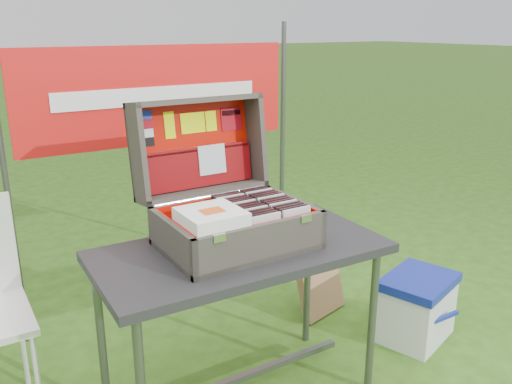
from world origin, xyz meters
TOP-DOWN VIEW (x-y plane):
  - table at (-0.09, 0.04)m, footprint 1.25×0.66m
  - table_top at (-0.09, 0.04)m, footprint 1.25×0.66m
  - table_leg_fr at (0.47, -0.21)m, footprint 0.04×0.04m
  - table_leg_bl at (-0.65, 0.29)m, footprint 0.04×0.04m
  - table_leg_br at (0.47, 0.29)m, footprint 0.04×0.04m
  - table_brace at (-0.09, 0.04)m, footprint 1.09×0.03m
  - suitcase at (-0.10, 0.12)m, footprint 0.62×0.60m
  - suitcase_base_bottom at (-0.10, 0.06)m, footprint 0.62×0.44m
  - suitcase_base_wall_front at (-0.10, -0.15)m, footprint 0.62×0.02m
  - suitcase_base_wall_back at (-0.10, 0.27)m, footprint 0.62×0.02m
  - suitcase_base_wall_left at (-0.39, 0.06)m, footprint 0.02×0.44m
  - suitcase_base_wall_right at (0.20, 0.06)m, footprint 0.02×0.44m
  - suitcase_liner_floor at (-0.10, 0.06)m, footprint 0.57×0.39m
  - suitcase_latch_left at (-0.30, -0.16)m, footprint 0.05×0.01m
  - suitcase_latch_right at (0.10, -0.16)m, footprint 0.05×0.01m
  - suitcase_hinge at (-0.10, 0.29)m, footprint 0.56×0.02m
  - suitcase_lid_back at (-0.10, 0.47)m, footprint 0.62×0.08m
  - suitcase_lid_rim_far at (-0.10, 0.43)m, footprint 0.62×0.17m
  - suitcase_lid_rim_near at (-0.10, 0.37)m, footprint 0.62×0.17m
  - suitcase_lid_rim_left at (-0.39, 0.40)m, footprint 0.02×0.23m
  - suitcase_lid_rim_right at (0.20, 0.40)m, footprint 0.02×0.23m
  - suitcase_lid_liner at (-0.10, 0.45)m, footprint 0.57×0.06m
  - suitcase_liner_wall_front at (-0.10, -0.13)m, footprint 0.57×0.01m
  - suitcase_liner_wall_back at (-0.10, 0.26)m, footprint 0.57×0.01m
  - suitcase_liner_wall_left at (-0.38, 0.06)m, footprint 0.01×0.39m
  - suitcase_liner_wall_right at (0.19, 0.06)m, footprint 0.01×0.39m
  - suitcase_lid_pocket at (-0.10, 0.42)m, footprint 0.55×0.06m
  - suitcase_pocket_edge at (-0.10, 0.43)m, footprint 0.54×0.02m
  - suitcase_pocket_cd at (-0.03, 0.41)m, footprint 0.14×0.03m
  - lid_sticker_cc_a at (-0.32, 0.47)m, footprint 0.06×0.01m
  - lid_sticker_cc_b at (-0.32, 0.46)m, footprint 0.06×0.01m
  - lid_sticker_cc_c at (-0.32, 0.46)m, footprint 0.06×0.01m
  - lid_sticker_cc_d at (-0.32, 0.45)m, footprint 0.06×0.01m
  - lid_card_neon_tall at (-0.21, 0.46)m, footprint 0.05×0.02m
  - lid_card_neon_main at (-0.10, 0.46)m, footprint 0.12×0.02m
  - lid_card_neon_small at (-0.00, 0.46)m, footprint 0.06×0.02m
  - lid_sticker_band at (0.11, 0.46)m, footprint 0.11×0.02m
  - lid_sticker_band_bar at (0.11, 0.47)m, footprint 0.10×0.01m
  - cd_left_0 at (-0.06, -0.11)m, footprint 0.14×0.01m
  - cd_left_1 at (-0.06, -0.08)m, footprint 0.14×0.01m
  - cd_left_2 at (-0.06, -0.06)m, footprint 0.14×0.01m
  - cd_left_3 at (-0.06, -0.04)m, footprint 0.14×0.01m
  - cd_left_4 at (-0.06, -0.01)m, footprint 0.14×0.01m
  - cd_left_5 at (-0.06, 0.01)m, footprint 0.14×0.01m
  - cd_left_6 at (-0.06, 0.04)m, footprint 0.14×0.01m
  - cd_left_7 at (-0.06, 0.06)m, footprint 0.14×0.01m
  - cd_left_8 at (-0.06, 0.09)m, footprint 0.14×0.01m
  - cd_left_9 at (-0.06, 0.11)m, footprint 0.14×0.01m
  - cd_left_10 at (-0.06, 0.14)m, footprint 0.14×0.01m
  - cd_left_11 at (-0.06, 0.16)m, footprint 0.14×0.01m
  - cd_left_12 at (-0.06, 0.18)m, footprint 0.14×0.01m
  - cd_left_13 at (-0.06, 0.21)m, footprint 0.14×0.01m
  - cd_left_14 at (-0.06, 0.23)m, footprint 0.14×0.01m
  - cd_right_0 at (0.09, -0.11)m, footprint 0.14×0.01m
  - cd_right_1 at (0.09, -0.08)m, footprint 0.14×0.01m
  - cd_right_2 at (0.09, -0.06)m, footprint 0.14×0.01m
  - cd_right_3 at (0.09, -0.04)m, footprint 0.14×0.01m
  - cd_right_4 at (0.09, -0.01)m, footprint 0.14×0.01m
  - cd_right_5 at (0.09, 0.01)m, footprint 0.14×0.01m
  - cd_right_6 at (0.09, 0.04)m, footprint 0.14×0.01m
  - cd_right_7 at (0.09, 0.06)m, footprint 0.14×0.01m
  - cd_right_8 at (0.09, 0.09)m, footprint 0.14×0.01m
  - cd_right_9 at (0.09, 0.11)m, footprint 0.14×0.01m
  - cd_right_10 at (0.09, 0.14)m, footprint 0.14×0.01m
  - cd_right_11 at (0.09, 0.16)m, footprint 0.14×0.01m
  - cd_right_12 at (0.09, 0.18)m, footprint 0.14×0.01m
  - cd_right_13 at (0.09, 0.21)m, footprint 0.14×0.01m
  - cd_right_14 at (0.09, 0.23)m, footprint 0.14×0.01m
  - songbook_0 at (-0.26, -0.02)m, footprint 0.23×0.23m
  - songbook_1 at (-0.26, -0.02)m, footprint 0.23×0.23m
  - songbook_2 at (-0.26, -0.02)m, footprint 0.23×0.23m
  - songbook_3 at (-0.26, -0.02)m, footprint 0.23×0.23m
  - songbook_4 at (-0.26, -0.02)m, footprint 0.23×0.23m
  - songbook_5 at (-0.26, -0.02)m, footprint 0.23×0.23m
  - songbook_6 at (-0.26, -0.02)m, footprint 0.23×0.23m
  - songbook_7 at (-0.26, -0.02)m, footprint 0.23×0.23m
  - songbook_8 at (-0.26, -0.02)m, footprint 0.23×0.23m
  - songbook_9 at (-0.26, -0.02)m, footprint 0.23×0.23m
  - songbook_graphic at (-0.26, -0.03)m, footprint 0.09×0.07m
  - cooler at (1.00, -0.01)m, footprint 0.50×0.43m
  - cooler_body at (1.00, -0.01)m, footprint 0.47×0.41m
  - cooler_lid at (1.00, -0.01)m, footprint 0.50×0.43m
  - cooler_handle at (1.00, -0.18)m, footprint 0.25×0.02m
  - chair_leg_fr at (-0.92, 0.31)m, footprint 0.02×0.02m
  - chair_leg_br at (-0.92, 0.68)m, footprint 0.02×0.02m
  - chair_upright_right at (-0.92, 0.71)m, footprint 0.02×0.02m
  - cardboard_box at (0.72, 0.49)m, footprint 0.36×0.22m
  - banner_post_left at (-0.85, 1.10)m, footprint 0.03×0.03m
  - banner_post_right at (0.85, 1.10)m, footprint 0.03×0.03m
  - banner at (0.00, 1.09)m, footprint 1.60×0.02m
  - banner_text at (0.00, 1.08)m, footprint 1.20×0.00m

SIDE VIEW (x-z plane):
  - table_brace at x=-0.09m, z-range 0.10..0.14m
  - cooler_body at x=1.00m, z-range 0.00..0.32m
  - cardboard_box at x=0.72m, z-range 0.00..0.36m
  - cooler at x=1.00m, z-range 0.00..0.37m
  - cooler_handle at x=1.00m, z-range 0.19..0.21m
  - chair_leg_fr at x=-0.92m, z-range 0.00..0.50m
  - chair_leg_br at x=-0.92m, z-range 0.00..0.50m
  - cooler_lid at x=1.00m, z-range 0.32..0.37m
  - table_leg_fr at x=0.47m, z-range 0.00..0.73m
  - table_leg_bl at x=-0.65m, z-range 0.00..0.73m
  - table_leg_br at x=0.47m, z-range 0.00..0.73m
  - table at x=-0.09m, z-range 0.00..0.77m
  - chair_upright_right at x=-0.92m, z-range 0.50..0.96m
  - table_top at x=-0.09m, z-range 0.73..0.77m
  - suitcase_base_bottom at x=-0.10m, z-range 0.77..0.80m
  - suitcase_liner_floor at x=-0.10m, z-range 0.80..0.80m
  - banner_post_left at x=-0.85m, z-range 0.00..1.70m
  - banner_post_right at x=0.85m, z-range 0.00..1.70m
  - suitcase_base_wall_front at x=-0.10m, z-range 0.77..0.94m
  - suitcase_base_wall_back at x=-0.10m, z-range 0.77..0.94m
  - suitcase_base_wall_left at x=-0.39m, z-range 0.77..0.94m
  - suitcase_base_wall_right at x=0.20m, z-range 0.77..0.94m
  - suitcase_liner_wall_front at x=-0.10m, z-range 0.80..0.94m
  - suitcase_liner_wall_back at x=-0.10m, z-range 0.80..0.94m
  - suitcase_liner_wall_left at x=-0.38m, z-range 0.80..0.94m
  - suitcase_liner_wall_right at x=0.19m, z-range 0.80..0.94m
  - cd_left_0 at x=-0.06m, z-range 0.80..0.96m
  - cd_left_1 at x=-0.06m, z-range 0.80..0.96m
  - cd_left_2 at x=-0.06m, z-range 0.80..0.96m
  - cd_left_3 at x=-0.06m, z-range 0.80..0.96m
  - cd_left_4 at x=-0.06m, z-range 0.80..0.96m
  - cd_left_5 at x=-0.06m, z-range 0.80..0.96m
  - cd_left_6 at x=-0.06m, z-range 0.80..0.96m
  - cd_left_7 at x=-0.06m, z-range 0.80..0.96m
  - cd_left_8 at x=-0.06m, z-range 0.80..0.96m
  - cd_left_9 at x=-0.06m, z-range 0.80..0.96m
  - cd_left_10 at x=-0.06m, z-range 0.80..0.96m
  - cd_left_11 at x=-0.06m, z-range 0.80..0.96m
  - cd_left_12 at x=-0.06m, z-range 0.80..0.96m
  - cd_left_13 at x=-0.06m, z-range 0.80..0.96m
  - cd_left_14 at x=-0.06m, z-range 0.80..0.96m
  - cd_right_0 at x=0.09m, z-range 0.80..0.96m
  - cd_right_1 at x=0.09m, z-range 0.80..0.96m
  - cd_right_2 at x=0.09m, z-range 0.80..0.96m
  - cd_right_3 at x=0.09m, z-range 0.80..0.96m
  - cd_right_4 at x=0.09m, z-range 0.80..0.96m
  - cd_right_5 at x=0.09m, z-range 0.80..0.96m
  - cd_right_6 at x=0.09m, z-range 0.80..0.96m
  - cd_right_7 at x=0.09m, z-range 0.80..0.96m
  - cd_right_8 at x=0.09m, z-range 0.80..0.96m
  - cd_right_9 at x=0.09m, z-range 0.80..0.96m
  - cd_right_10 at x=0.09m, z-range 0.80..0.96m
  - cd_right_11 at x=0.09m, z-range 0.80..0.96m
  - cd_right_12 at x=0.09m, z-range 0.80..0.96m
  - cd_right_13 at x=0.09m, z-range 0.80..0.96m
  - cd_right_14 at x=0.09m, z-range 0.80..0.96m
  - suitcase_latch_left at x=-0.30m, z-range 0.91..0.94m
  - suitcase_latch_right at x=0.10m, z-range 0.91..0.94m
  - suitcase_hinge at x=-0.10m, z-range 0.93..0.95m
  - suitcase_lid_rim_near at x=-0.10m, z-range 0.92..0.96m
  - songbook_0 at x=-0.26m, z-range 0.94..0.94m
  - songbook_1 at x=-0.26m, z-range 0.94..0.95m
  - songbook_2 at x=-0.26m, z-range 0.95..0.95m
  - songbook_3 at x=-0.26m, z-range 0.95..0.96m
  - songbook_4 at x=-0.26m, z-range 0.96..0.96m
  - songbook_5 at x=-0.26m, z-range 0.96..0.97m
  - songbook_6 at x=-0.26m, z-range 0.97..0.97m
  - songbook_7 at x=-0.26m, z-range 0.97..0.98m
  - songbook_8 at x=-0.26m, z-range 0.98..0.98m
  - songbook_9 at x=-0.26m, z-range 0.98..0.99m
  - songbook_graphic at x=-0.26m, z-range 0.99..0.99m
  - suitcase_lid_pocket at x=-0.10m, z-range 0.95..1.13m
  - suitcase at x=-0.10m, z-range 0.77..1.37m
  - suitcase_pocket_cd at x=-0.03m, z-range 1.00..1.14m
  - suitcase_pocket_edge at x=-0.10m, z-range 1.12..1.14m
  - suitcase_lid_back at x=-0.10m, z-range 0.92..1.36m
  - suitcase_lid_liner at x=-0.10m, z-range 0.95..1.33m
  - suitcase_lid_rim_left at x=-0.39m, z-range 0.92..1.38m
  - suitcase_lid_rim_right at x=0.20m, z-range 0.92..1.38m
  - lid_sticker_cc_d at x=-0.32m, z-range 1.16..1.20m
  - lid_sticker_cc_c at x=-0.32m, z-range 1.20..1.24m
  - lid_card_neon_tall at x=-0.21m, z-range 1.19..1.31m
  - lid_card_neon_main at x=-0.10m, z-range 1.20..1.29m
  - lid_card_neon_small at x=0.00m, z-range 1.20..1.29m
  - lid_sticker_band at x=0.11m, z-range 1.19..1.30m
  - lid_sticker_cc_b at x=-0.32m, z-range 1.24..1.28m
  - lid_sticker_band_bar at x=0.11m, z-range 1.26..1.29m
  - banner at x=0.00m, z-range 1.02..1.58m
  - banner_text at x=0.00m, z-range 1.25..1.35m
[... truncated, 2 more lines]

